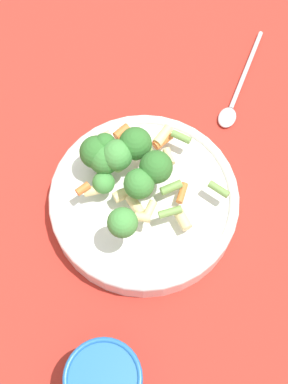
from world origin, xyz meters
The scene contains 5 objects.
ground_plane centered at (0.00, 0.00, 0.00)m, with size 3.00×3.00×0.00m, color #B72D23.
bowl centered at (0.00, 0.00, 0.02)m, with size 0.25×0.25×0.04m.
pasta_salad centered at (0.03, 0.00, 0.08)m, with size 0.19×0.18×0.08m.
cup centered at (-0.13, 0.20, 0.04)m, with size 0.09×0.09×0.09m.
spoon centered at (0.03, -0.23, 0.01)m, with size 0.09×0.18×0.01m.
Camera 1 is at (-0.20, 0.20, 0.69)m, focal length 50.00 mm.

